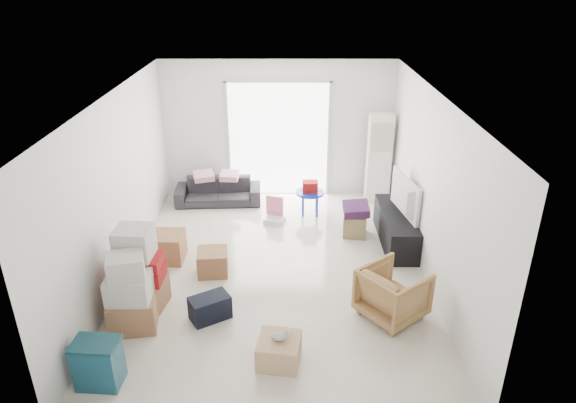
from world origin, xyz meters
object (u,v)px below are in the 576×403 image
(sofa, at_px, (218,188))
(ottoman, at_px, (355,225))
(ac_tower, at_px, (379,158))
(television, at_px, (398,209))
(storage_bins, at_px, (98,363))
(wood_crate, at_px, (279,351))
(armchair, at_px, (393,291))
(tv_console, at_px, (396,228))
(kids_table, at_px, (310,191))

(sofa, xyz_separation_m, ottoman, (2.53, -1.34, -0.13))
(ac_tower, bearing_deg, television, -88.36)
(ac_tower, height_order, storage_bins, ac_tower)
(storage_bins, relative_size, wood_crate, 1.19)
(armchair, distance_m, ottoman, 2.29)
(ac_tower, xyz_separation_m, television, (0.05, -1.75, -0.26))
(sofa, distance_m, wood_crate, 4.68)
(ac_tower, xyz_separation_m, armchair, (-0.38, -3.76, -0.49))
(ac_tower, height_order, tv_console, ac_tower)
(television, height_order, kids_table, television)
(tv_console, relative_size, ottoman, 4.13)
(ac_tower, distance_m, wood_crate, 5.06)
(sofa, bearing_deg, storage_bins, -101.22)
(storage_bins, xyz_separation_m, kids_table, (2.50, 4.34, 0.18))
(ottoman, distance_m, wood_crate, 3.40)
(sofa, relative_size, kids_table, 2.51)
(sofa, bearing_deg, tv_console, -29.49)
(television, bearing_deg, kids_table, 42.10)
(sofa, height_order, kids_table, kids_table)
(storage_bins, height_order, ottoman, storage_bins)
(kids_table, bearing_deg, television, -38.06)
(sofa, bearing_deg, armchair, -55.44)
(armchair, bearing_deg, storage_bins, 71.55)
(storage_bins, relative_size, kids_table, 0.87)
(television, distance_m, storage_bins, 5.09)
(ac_tower, xyz_separation_m, kids_table, (-1.35, -0.65, -0.41))
(tv_console, xyz_separation_m, sofa, (-3.18, 1.60, 0.05))
(wood_crate, bearing_deg, tv_console, 56.55)
(ac_tower, distance_m, ottoman, 1.74)
(television, xyz_separation_m, storage_bins, (-3.90, -3.25, -0.32))
(tv_console, height_order, kids_table, kids_table)
(armchair, bearing_deg, sofa, -0.76)
(ac_tower, bearing_deg, tv_console, -88.36)
(storage_bins, distance_m, wood_crate, 2.02)
(ac_tower, relative_size, sofa, 1.06)
(armchair, bearing_deg, kids_table, -20.71)
(tv_console, bearing_deg, ottoman, 158.05)
(armchair, xyz_separation_m, ottoman, (-0.22, 2.27, -0.19))
(ottoman, distance_m, kids_table, 1.16)
(sofa, xyz_separation_m, storage_bins, (-0.72, -4.85, -0.03))
(ottoman, bearing_deg, storage_bins, -132.81)
(television, bearing_deg, tv_console, -0.00)
(tv_console, bearing_deg, kids_table, 141.94)
(television, xyz_separation_m, kids_table, (-1.40, 1.10, -0.14))
(sofa, height_order, ottoman, sofa)
(ac_tower, bearing_deg, ottoman, -111.96)
(sofa, distance_m, armchair, 4.54)
(ac_tower, distance_m, armchair, 3.81)
(tv_console, height_order, armchair, armchair)
(tv_console, relative_size, television, 1.47)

